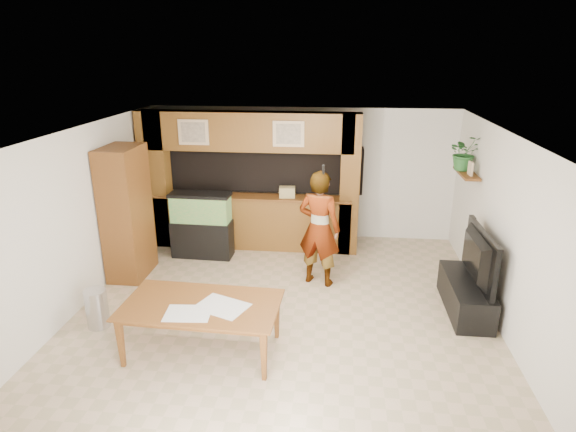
# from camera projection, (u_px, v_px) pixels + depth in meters

# --- Properties ---
(floor) EXTENTS (6.50, 6.50, 0.00)m
(floor) POSITION_uv_depth(u_px,v_px,m) (282.00, 315.00, 6.97)
(floor) COLOR tan
(floor) RESTS_ON ground
(ceiling) EXTENTS (6.50, 6.50, 0.00)m
(ceiling) POSITION_uv_depth(u_px,v_px,m) (281.00, 136.00, 6.12)
(ceiling) COLOR white
(ceiling) RESTS_ON wall_back
(wall_back) EXTENTS (6.00, 0.00, 6.00)m
(wall_back) POSITION_uv_depth(u_px,v_px,m) (301.00, 173.00, 9.60)
(wall_back) COLOR silver
(wall_back) RESTS_ON floor
(wall_left) EXTENTS (0.00, 6.50, 6.50)m
(wall_left) POSITION_uv_depth(u_px,v_px,m) (73.00, 223.00, 6.85)
(wall_left) COLOR silver
(wall_left) RESTS_ON floor
(wall_right) EXTENTS (0.00, 6.50, 6.50)m
(wall_right) POSITION_uv_depth(u_px,v_px,m) (511.00, 240.00, 6.24)
(wall_right) COLOR silver
(wall_right) RESTS_ON floor
(partition) EXTENTS (4.20, 0.99, 2.60)m
(partition) POSITION_uv_depth(u_px,v_px,m) (249.00, 179.00, 9.11)
(partition) COLOR brown
(partition) RESTS_ON floor
(wall_clock) EXTENTS (0.05, 0.25, 0.25)m
(wall_clock) POSITION_uv_depth(u_px,v_px,m) (103.00, 166.00, 7.59)
(wall_clock) COLOR black
(wall_clock) RESTS_ON wall_left
(wall_shelf) EXTENTS (0.25, 0.90, 0.04)m
(wall_shelf) POSITION_uv_depth(u_px,v_px,m) (467.00, 173.00, 7.96)
(wall_shelf) COLOR brown
(wall_shelf) RESTS_ON wall_right
(pantry_cabinet) EXTENTS (0.55, 0.90, 2.20)m
(pantry_cabinet) POSITION_uv_depth(u_px,v_px,m) (127.00, 213.00, 7.90)
(pantry_cabinet) COLOR brown
(pantry_cabinet) RESTS_ON floor
(trash_can) EXTENTS (0.30, 0.30, 0.55)m
(trash_can) POSITION_uv_depth(u_px,v_px,m) (97.00, 308.00, 6.60)
(trash_can) COLOR #B2B2B7
(trash_can) RESTS_ON floor
(aquarium) EXTENTS (1.09, 0.41, 1.21)m
(aquarium) POSITION_uv_depth(u_px,v_px,m) (202.00, 226.00, 8.78)
(aquarium) COLOR black
(aquarium) RESTS_ON floor
(tv_stand) EXTENTS (0.52, 1.43, 0.48)m
(tv_stand) POSITION_uv_depth(u_px,v_px,m) (465.00, 295.00, 7.03)
(tv_stand) COLOR black
(tv_stand) RESTS_ON floor
(television) EXTENTS (0.20, 1.36, 0.78)m
(television) POSITION_uv_depth(u_px,v_px,m) (471.00, 256.00, 6.82)
(television) COLOR black
(television) RESTS_ON tv_stand
(photo_frame) EXTENTS (0.05, 0.17, 0.22)m
(photo_frame) POSITION_uv_depth(u_px,v_px,m) (471.00, 168.00, 7.73)
(photo_frame) COLOR tan
(photo_frame) RESTS_ON wall_shelf
(potted_plant) EXTENTS (0.64, 0.59, 0.59)m
(potted_plant) POSITION_uv_depth(u_px,v_px,m) (465.00, 153.00, 8.00)
(potted_plant) COLOR #255E28
(potted_plant) RESTS_ON wall_shelf
(person) EXTENTS (0.80, 0.65, 1.90)m
(person) POSITION_uv_depth(u_px,v_px,m) (319.00, 229.00, 7.64)
(person) COLOR #9B8655
(person) RESTS_ON floor
(microphone) EXTENTS (0.04, 0.11, 0.17)m
(microphone) POSITION_uv_depth(u_px,v_px,m) (323.00, 170.00, 7.16)
(microphone) COLOR black
(microphone) RESTS_ON person
(dining_table) EXTENTS (1.97, 1.15, 0.68)m
(dining_table) POSITION_uv_depth(u_px,v_px,m) (202.00, 329.00, 5.99)
(dining_table) COLOR brown
(dining_table) RESTS_ON floor
(newspaper_a) EXTENTS (0.72, 0.63, 0.01)m
(newspaper_a) POSITION_uv_depth(u_px,v_px,m) (222.00, 306.00, 5.85)
(newspaper_a) COLOR silver
(newspaper_a) RESTS_ON dining_table
(newspaper_b) EXTENTS (0.57, 0.43, 0.01)m
(newspaper_b) POSITION_uv_depth(u_px,v_px,m) (188.00, 313.00, 5.69)
(newspaper_b) COLOR silver
(newspaper_b) RESTS_ON dining_table
(counter_box) EXTENTS (0.31, 0.22, 0.19)m
(counter_box) POSITION_uv_depth(u_px,v_px,m) (287.00, 192.00, 8.92)
(counter_box) COLOR #9E8A56
(counter_box) RESTS_ON partition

